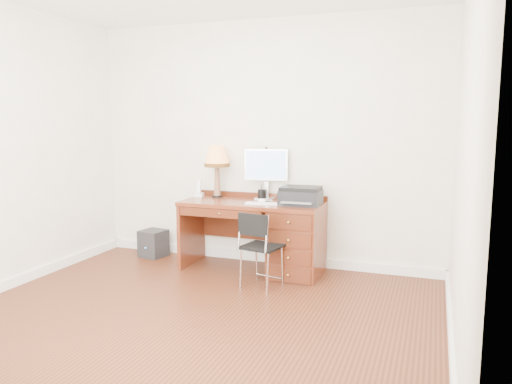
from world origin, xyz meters
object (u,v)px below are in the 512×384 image
at_px(chair, 260,242).
at_px(desk, 281,235).
at_px(printer, 301,196).
at_px(phone, 199,192).
at_px(monitor, 266,168).
at_px(leg_lamp, 217,159).
at_px(equipment_box, 153,243).

bearing_deg(chair, desk, 95.34).
bearing_deg(printer, phone, 172.50).
distance_m(monitor, leg_lamp, 0.57).
bearing_deg(leg_lamp, monitor, 8.69).
distance_m(desk, phone, 1.09).
relative_size(printer, phone, 2.21).
relative_size(desk, leg_lamp, 2.58).
xyz_separation_m(leg_lamp, phone, (-0.21, -0.03, -0.37)).
xyz_separation_m(desk, leg_lamp, (-0.80, 0.15, 0.76)).
height_order(monitor, chair, monitor).
distance_m(leg_lamp, chair, 1.24).
height_order(phone, equipment_box, phone).
distance_m(printer, equipment_box, 1.95).
xyz_separation_m(desk, monitor, (-0.24, 0.23, 0.68)).
bearing_deg(chair, printer, 74.22).
bearing_deg(desk, equipment_box, 176.59).
bearing_deg(printer, desk, 176.28).
bearing_deg(desk, phone, 173.60).
height_order(printer, chair, printer).
height_order(printer, leg_lamp, leg_lamp).
distance_m(desk, equipment_box, 1.64).
bearing_deg(phone, printer, -12.78).
bearing_deg(equipment_box, printer, 7.17).
height_order(monitor, phone, monitor).
height_order(desk, phone, phone).
bearing_deg(desk, chair, -95.62).
bearing_deg(leg_lamp, equipment_box, -176.40).
distance_m(desk, monitor, 0.76).
distance_m(leg_lamp, equipment_box, 1.31).
bearing_deg(desk, monitor, 136.40).
height_order(leg_lamp, equipment_box, leg_lamp).
distance_m(printer, phone, 1.23).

